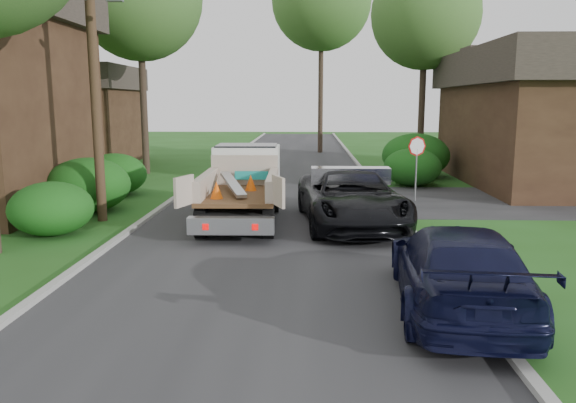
{
  "coord_description": "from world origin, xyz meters",
  "views": [
    {
      "loc": [
        1.07,
        -12.39,
        3.74
      ],
      "look_at": [
        0.56,
        1.94,
        1.2
      ],
      "focal_mm": 35.0,
      "sensor_mm": 36.0,
      "label": 1
    }
  ],
  "objects_px": {
    "house_left_far": "(71,114)",
    "navy_suv": "(458,268)",
    "stop_sign": "(417,155)",
    "tree_center_far": "(322,0)",
    "house_right": "(569,115)",
    "black_pickup": "(351,198)",
    "tree_right_far": "(425,15)",
    "flatbed_truck": "(244,179)",
    "utility_pole": "(93,55)"
  },
  "relations": [
    {
      "from": "tree_center_far",
      "to": "house_left_far",
      "type": "bearing_deg",
      "value": -152.7
    },
    {
      "from": "stop_sign",
      "to": "black_pickup",
      "type": "height_order",
      "value": "stop_sign"
    },
    {
      "from": "house_left_far",
      "to": "tree_right_far",
      "type": "distance_m",
      "value": 21.78
    },
    {
      "from": "house_left_far",
      "to": "black_pickup",
      "type": "height_order",
      "value": "house_left_far"
    },
    {
      "from": "house_right",
      "to": "tree_center_far",
      "type": "relative_size",
      "value": 0.89
    },
    {
      "from": "tree_right_far",
      "to": "utility_pole",
      "type": "bearing_deg",
      "value": -130.84
    },
    {
      "from": "house_right",
      "to": "house_left_far",
      "type": "bearing_deg",
      "value": 163.2
    },
    {
      "from": "house_right",
      "to": "black_pickup",
      "type": "distance_m",
      "value": 14.39
    },
    {
      "from": "stop_sign",
      "to": "flatbed_truck",
      "type": "relative_size",
      "value": 0.4
    },
    {
      "from": "flatbed_truck",
      "to": "tree_right_far",
      "type": "bearing_deg",
      "value": 58.2
    },
    {
      "from": "stop_sign",
      "to": "utility_pole",
      "type": "distance_m",
      "value": 11.91
    },
    {
      "from": "house_right",
      "to": "navy_suv",
      "type": "xyz_separation_m",
      "value": [
        -9.2,
        -16.5,
        -2.38
      ]
    },
    {
      "from": "house_left_far",
      "to": "utility_pole",
      "type": "bearing_deg",
      "value": -64.77
    },
    {
      "from": "stop_sign",
      "to": "tree_center_far",
      "type": "xyz_separation_m",
      "value": [
        -3.2,
        21.0,
        9.2
      ]
    },
    {
      "from": "flatbed_truck",
      "to": "utility_pole",
      "type": "bearing_deg",
      "value": -171.43
    },
    {
      "from": "house_left_far",
      "to": "tree_center_far",
      "type": "bearing_deg",
      "value": 27.3
    },
    {
      "from": "stop_sign",
      "to": "navy_suv",
      "type": "xyz_separation_m",
      "value": [
        -1.4,
        -11.5,
        -1.0
      ]
    },
    {
      "from": "flatbed_truck",
      "to": "navy_suv",
      "type": "bearing_deg",
      "value": -60.74
    },
    {
      "from": "black_pickup",
      "to": "house_left_far",
      "type": "bearing_deg",
      "value": 126.82
    },
    {
      "from": "stop_sign",
      "to": "house_left_far",
      "type": "bearing_deg",
      "value": 145.19
    },
    {
      "from": "black_pickup",
      "to": "navy_suv",
      "type": "relative_size",
      "value": 1.15
    },
    {
      "from": "stop_sign",
      "to": "tree_right_far",
      "type": "xyz_separation_m",
      "value": [
        2.3,
        11.0,
        6.7
      ]
    },
    {
      "from": "utility_pole",
      "to": "navy_suv",
      "type": "xyz_separation_m",
      "value": [
        9.28,
        -7.48,
        -4.39
      ]
    },
    {
      "from": "tree_center_far",
      "to": "tree_right_far",
      "type": "bearing_deg",
      "value": -61.19
    },
    {
      "from": "tree_center_far",
      "to": "black_pickup",
      "type": "xyz_separation_m",
      "value": [
        0.4,
        -25.45,
        -10.12
      ]
    },
    {
      "from": "stop_sign",
      "to": "tree_center_far",
      "type": "bearing_deg",
      "value": 98.66
    },
    {
      "from": "stop_sign",
      "to": "tree_center_far",
      "type": "relative_size",
      "value": 0.17
    },
    {
      "from": "house_left_far",
      "to": "house_right",
      "type": "bearing_deg",
      "value": -16.8
    },
    {
      "from": "black_pickup",
      "to": "flatbed_truck",
      "type": "bearing_deg",
      "value": 155.25
    },
    {
      "from": "tree_right_far",
      "to": "flatbed_truck",
      "type": "distance_m",
      "value": 18.11
    },
    {
      "from": "tree_right_far",
      "to": "navy_suv",
      "type": "relative_size",
      "value": 2.14
    },
    {
      "from": "navy_suv",
      "to": "utility_pole",
      "type": "bearing_deg",
      "value": -33.29
    },
    {
      "from": "house_right",
      "to": "tree_center_far",
      "type": "xyz_separation_m",
      "value": [
        -11.0,
        16.0,
        7.82
      ]
    },
    {
      "from": "flatbed_truck",
      "to": "house_left_far",
      "type": "bearing_deg",
      "value": 126.54
    },
    {
      "from": "utility_pole",
      "to": "flatbed_truck",
      "type": "bearing_deg",
      "value": 9.56
    },
    {
      "from": "black_pickup",
      "to": "navy_suv",
      "type": "xyz_separation_m",
      "value": [
        1.4,
        -7.05,
        -0.08
      ]
    },
    {
      "from": "tree_center_far",
      "to": "navy_suv",
      "type": "relative_size",
      "value": 2.72
    },
    {
      "from": "house_right",
      "to": "navy_suv",
      "type": "height_order",
      "value": "house_right"
    },
    {
      "from": "utility_pole",
      "to": "flatbed_truck",
      "type": "distance_m",
      "value": 6.0
    },
    {
      "from": "house_left_far",
      "to": "flatbed_truck",
      "type": "relative_size",
      "value": 1.23
    },
    {
      "from": "house_left_far",
      "to": "black_pickup",
      "type": "xyz_separation_m",
      "value": [
        15.9,
        -17.45,
        -2.19
      ]
    },
    {
      "from": "utility_pole",
      "to": "navy_suv",
      "type": "bearing_deg",
      "value": -38.87
    },
    {
      "from": "utility_pole",
      "to": "house_left_far",
      "type": "relative_size",
      "value": 1.32
    },
    {
      "from": "tree_center_far",
      "to": "navy_suv",
      "type": "distance_m",
      "value": 34.11
    },
    {
      "from": "flatbed_truck",
      "to": "black_pickup",
      "type": "relative_size",
      "value": 0.99
    },
    {
      "from": "black_pickup",
      "to": "tree_right_far",
      "type": "bearing_deg",
      "value": 66.21
    },
    {
      "from": "utility_pole",
      "to": "house_left_far",
      "type": "distance_m",
      "value": 18.93
    },
    {
      "from": "tree_center_far",
      "to": "stop_sign",
      "type": "bearing_deg",
      "value": -81.34
    },
    {
      "from": "house_left_far",
      "to": "navy_suv",
      "type": "distance_m",
      "value": 30.08
    },
    {
      "from": "house_right",
      "to": "tree_right_far",
      "type": "xyz_separation_m",
      "value": [
        -5.5,
        6.0,
        5.32
      ]
    }
  ]
}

